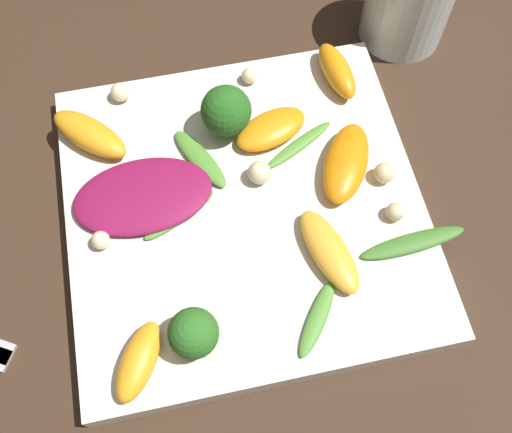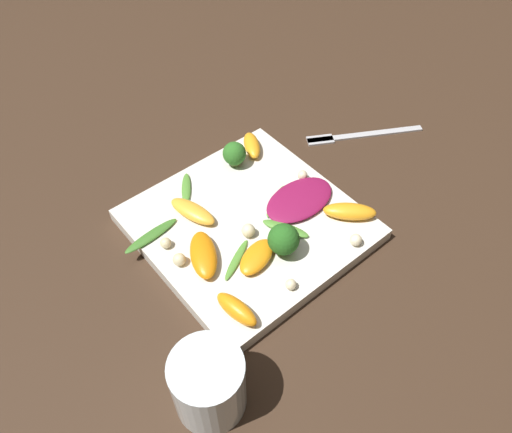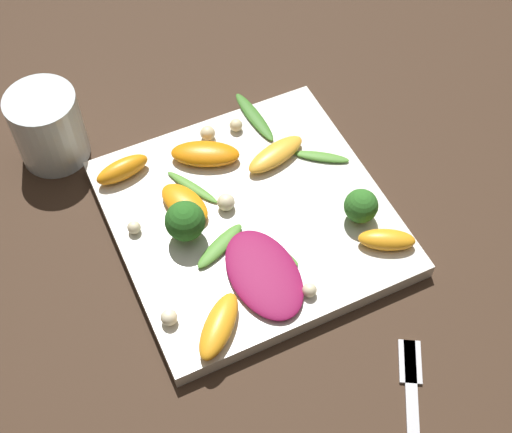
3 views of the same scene
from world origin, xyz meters
The scene contains 22 objects.
ground_plane centered at (0.00, 0.00, 0.00)m, with size 2.40×2.40×0.00m, color #382619.
plate centered at (0.00, 0.00, 0.01)m, with size 0.28×0.28×0.02m.
radicchio_leaf_0 centered at (-0.08, 0.02, 0.03)m, with size 0.11×0.07×0.01m.
orange_segment_0 centered at (0.05, -0.06, 0.03)m, with size 0.04×0.08×0.02m.
orange_segment_1 centered at (0.10, 0.10, 0.03)m, with size 0.03×0.06×0.02m.
orange_segment_2 centered at (-0.09, -0.11, 0.03)m, with size 0.05×0.06×0.02m.
orange_segment_3 centered at (0.08, 0.01, 0.03)m, with size 0.06×0.08×0.02m.
orange_segment_4 centered at (0.03, 0.06, 0.03)m, with size 0.07×0.05×0.02m.
orange_segment_5 centered at (-0.11, 0.08, 0.03)m, with size 0.07×0.07×0.02m.
broccoli_floret_0 centered at (-0.05, -0.10, 0.04)m, with size 0.04×0.04×0.04m.
broccoli_floret_1 centered at (0.00, 0.07, 0.05)m, with size 0.04×0.04×0.05m.
arugula_sprig_0 centered at (-0.03, 0.05, 0.02)m, with size 0.04×0.07×0.01m.
arugula_sprig_1 centered at (0.05, 0.04, 0.02)m, with size 0.07×0.04×0.00m.
arugula_sprig_2 centered at (0.03, -0.10, 0.02)m, with size 0.05×0.06×0.01m.
arugula_sprig_3 centered at (0.12, -0.06, 0.02)m, with size 0.08×0.02×0.01m.
arugula_sprig_4 centered at (-0.05, 0.00, 0.02)m, with size 0.06×0.04×0.01m.
macadamia_nut_0 centered at (0.02, 0.02, 0.03)m, with size 0.02×0.02×0.02m.
macadamia_nut_1 centered at (0.03, 0.12, 0.03)m, with size 0.01×0.01×0.01m.
macadamia_nut_2 centered at (0.11, -0.03, 0.03)m, with size 0.01×0.01×0.01m.
macadamia_nut_3 centered at (-0.08, 0.12, 0.03)m, with size 0.02×0.02×0.02m.
macadamia_nut_4 centered at (0.11, 0.00, 0.03)m, with size 0.02×0.02×0.02m.
macadamia_nut_5 centered at (-0.11, -0.01, 0.03)m, with size 0.01×0.01×0.01m.
Camera 1 is at (-0.03, -0.21, 0.44)m, focal length 42.00 mm.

